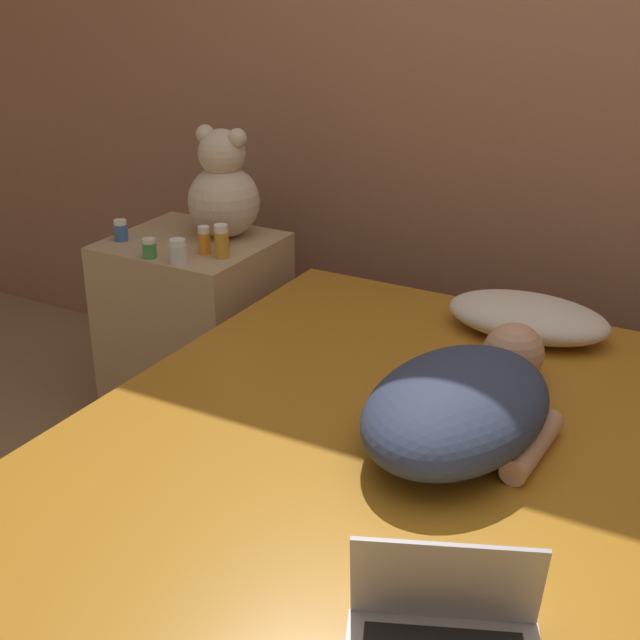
{
  "coord_description": "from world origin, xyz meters",
  "views": [
    {
      "loc": [
        0.57,
        -1.53,
        1.62
      ],
      "look_at": [
        -0.43,
        0.25,
        0.73
      ],
      "focal_mm": 50.0,
      "sensor_mm": 36.0,
      "label": 1
    }
  ],
  "objects": [
    {
      "name": "wall_back",
      "position": [
        0.0,
        1.3,
        1.3
      ],
      "size": [
        8.0,
        0.06,
        2.6
      ],
      "color": "#996B51",
      "rests_on": "ground_plane"
    },
    {
      "name": "bed",
      "position": [
        0.0,
        0.0,
        0.27
      ],
      "size": [
        1.78,
        2.03,
        0.55
      ],
      "color": "brown",
      "rests_on": "ground_plane"
    },
    {
      "name": "nightstand",
      "position": [
        -1.22,
        0.77,
        0.33
      ],
      "size": [
        0.53,
        0.49,
        0.67
      ],
      "color": "tan",
      "rests_on": "ground_plane"
    },
    {
      "name": "pillow",
      "position": [
        -0.05,
        0.82,
        0.61
      ],
      "size": [
        0.47,
        0.28,
        0.11
      ],
      "color": "beige",
      "rests_on": "bed"
    },
    {
      "name": "person_lying",
      "position": [
        -0.01,
        0.18,
        0.64
      ],
      "size": [
        0.41,
        0.74,
        0.18
      ],
      "rotation": [
        0.0,
        0.0,
        -0.04
      ],
      "color": "#2D3851",
      "rests_on": "bed"
    },
    {
      "name": "laptop",
      "position": [
        0.21,
        -0.47,
        0.6
      ],
      "size": [
        0.37,
        0.31,
        0.2
      ],
      "rotation": [
        0.0,
        0.0,
        0.4
      ],
      "color": "silver",
      "rests_on": "bed"
    },
    {
      "name": "teddy_bear",
      "position": [
        -1.14,
        0.87,
        0.83
      ],
      "size": [
        0.25,
        0.25,
        0.38
      ],
      "color": "beige",
      "rests_on": "nightstand"
    },
    {
      "name": "bottle_blue",
      "position": [
        -1.42,
        0.66,
        0.7
      ],
      "size": [
        0.05,
        0.05,
        0.07
      ],
      "color": "#3866B2",
      "rests_on": "nightstand"
    },
    {
      "name": "bottle_amber",
      "position": [
        -1.02,
        0.68,
        0.72
      ],
      "size": [
        0.05,
        0.05,
        0.11
      ],
      "color": "gold",
      "rests_on": "nightstand"
    },
    {
      "name": "bottle_green",
      "position": [
        -1.22,
        0.57,
        0.7
      ],
      "size": [
        0.05,
        0.05,
        0.06
      ],
      "color": "#3D8E4C",
      "rests_on": "nightstand"
    },
    {
      "name": "bottle_orange",
      "position": [
        -1.09,
        0.68,
        0.71
      ],
      "size": [
        0.04,
        0.04,
        0.09
      ],
      "color": "orange",
      "rests_on": "nightstand"
    },
    {
      "name": "bottle_clear",
      "position": [
        -1.11,
        0.57,
        0.71
      ],
      "size": [
        0.06,
        0.06,
        0.08
      ],
      "color": "silver",
      "rests_on": "nightstand"
    }
  ]
}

